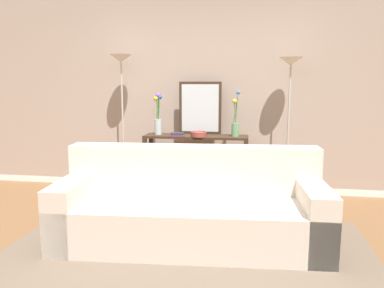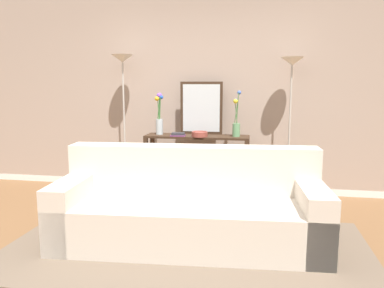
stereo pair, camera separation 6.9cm
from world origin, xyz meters
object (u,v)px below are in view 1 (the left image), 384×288
Objects in this scene: couch at (191,210)px; floor_lamp_left at (122,85)px; vase_short_flowers at (235,122)px; book_row_under_console at (172,191)px; wall_mirror at (200,108)px; floor_lamp_right at (290,89)px; vase_tall_flowers at (158,117)px; book_stack at (177,135)px; fruit_bowl at (199,134)px; console_table at (196,154)px.

couch is 1.34× the size of floor_lamp_left.
book_row_under_console is at bearing 179.32° from vase_short_flowers.
wall_mirror is 1.53× the size of book_row_under_console.
vase_tall_flowers is at bearing 179.82° from floor_lamp_right.
floor_lamp_left is at bearing 179.04° from vase_short_flowers.
wall_mirror is at bearing 44.73° from book_stack.
book_row_under_console is at bearing -1.30° from floor_lamp_left.
vase_tall_flowers is 1.21× the size of book_row_under_console.
book_stack is (-0.28, -0.00, -0.01)m from fruit_bowl.
wall_mirror is 1.17m from book_row_under_console.
book_stack is at bearing -24.91° from vase_tall_flowers.
vase_short_flowers is at bearing 7.81° from book_stack.
couch is 4.56× the size of vase_tall_flowers.
floor_lamp_right is 1.52m from book_stack.
vase_short_flowers is (0.48, -0.16, -0.17)m from wall_mirror.
console_table is 0.67m from vase_short_flowers.
book_row_under_console is at bearing 163.82° from fruit_bowl.
wall_mirror is at bearing 13.11° from vase_tall_flowers.
fruit_bowl is at bearing -16.18° from book_row_under_console.
floor_lamp_right reaches higher than console_table.
vase_tall_flowers is at bearing -166.89° from wall_mirror.
couch is 1.50m from book_stack.
fruit_bowl is 1.06× the size of book_stack.
couch is 2.09m from floor_lamp_right.
fruit_bowl reaches higher than book_stack.
couch is at bearing -65.04° from vase_tall_flowers.
book_stack is 0.42× the size of book_row_under_console.
vase_short_flowers is 1.25m from book_row_under_console.
wall_mirror is at bearing 173.38° from floor_lamp_right.
couch is at bearing -71.03° from book_row_under_console.
vase_tall_flowers reaches higher than console_table.
vase_short_flowers is (0.51, -0.01, 0.43)m from console_table.
book_stack is at bearing -154.03° from console_table.
floor_lamp_right is 1.26m from fruit_bowl.
wall_mirror reaches higher than vase_tall_flowers.
book_row_under_console is at bearing 180.00° from console_table.
console_table is at bearing -102.57° from wall_mirror.
floor_lamp_left is 1.58m from vase_short_flowers.
console_table is 2.98× the size of book_row_under_console.
floor_lamp_left reaches higher than fruit_bowl.
vase_tall_flowers is at bearing 177.70° from console_table.
floor_lamp_left is (-1.18, 1.47, 1.15)m from couch.
vase_short_flowers is (1.02, -0.03, -0.06)m from vase_tall_flowers.
floor_lamp_left is (-1.00, 0.02, 0.90)m from console_table.
wall_mirror is 3.61× the size of book_stack.
floor_lamp_right is 3.98× the size of book_row_under_console.
fruit_bowl is at bearing -64.25° from console_table.
vase_tall_flowers reaches higher than book_stack.
wall_mirror reaches higher than fruit_bowl.
vase_tall_flowers reaches higher than couch.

